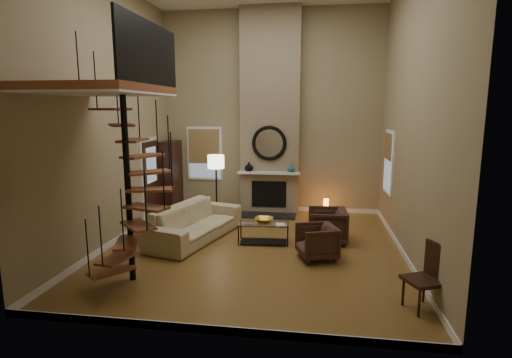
# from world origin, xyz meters

# --- Properties ---
(ground) EXTENTS (6.00, 6.50, 0.01)m
(ground) POSITION_xyz_m (0.00, 0.00, -0.01)
(ground) COLOR olive
(ground) RESTS_ON ground
(back_wall) EXTENTS (6.00, 0.02, 5.50)m
(back_wall) POSITION_xyz_m (0.00, 3.25, 2.75)
(back_wall) COLOR #9B8A64
(back_wall) RESTS_ON ground
(front_wall) EXTENTS (6.00, 0.02, 5.50)m
(front_wall) POSITION_xyz_m (0.00, -3.25, 2.75)
(front_wall) COLOR #9B8A64
(front_wall) RESTS_ON ground
(left_wall) EXTENTS (0.02, 6.50, 5.50)m
(left_wall) POSITION_xyz_m (-3.00, 0.00, 2.75)
(left_wall) COLOR #9B8A64
(left_wall) RESTS_ON ground
(right_wall) EXTENTS (0.02, 6.50, 5.50)m
(right_wall) POSITION_xyz_m (3.00, 0.00, 2.75)
(right_wall) COLOR #9B8A64
(right_wall) RESTS_ON ground
(baseboard_back) EXTENTS (6.00, 0.02, 0.12)m
(baseboard_back) POSITION_xyz_m (0.00, 3.24, 0.06)
(baseboard_back) COLOR white
(baseboard_back) RESTS_ON ground
(baseboard_front) EXTENTS (6.00, 0.02, 0.12)m
(baseboard_front) POSITION_xyz_m (0.00, -3.24, 0.06)
(baseboard_front) COLOR white
(baseboard_front) RESTS_ON ground
(baseboard_left) EXTENTS (0.02, 6.50, 0.12)m
(baseboard_left) POSITION_xyz_m (-2.99, 0.00, 0.06)
(baseboard_left) COLOR white
(baseboard_left) RESTS_ON ground
(baseboard_right) EXTENTS (0.02, 6.50, 0.12)m
(baseboard_right) POSITION_xyz_m (2.99, 0.00, 0.06)
(baseboard_right) COLOR white
(baseboard_right) RESTS_ON ground
(chimney_breast) EXTENTS (1.60, 0.38, 5.50)m
(chimney_breast) POSITION_xyz_m (0.00, 3.06, 2.75)
(chimney_breast) COLOR #897559
(chimney_breast) RESTS_ON ground
(hearth) EXTENTS (1.50, 0.60, 0.04)m
(hearth) POSITION_xyz_m (0.00, 2.57, 0.02)
(hearth) COLOR black
(hearth) RESTS_ON ground
(firebox) EXTENTS (0.95, 0.02, 0.72)m
(firebox) POSITION_xyz_m (0.00, 2.86, 0.55)
(firebox) COLOR black
(firebox) RESTS_ON chimney_breast
(mantel) EXTENTS (1.70, 0.18, 0.06)m
(mantel) POSITION_xyz_m (0.00, 2.78, 1.15)
(mantel) COLOR white
(mantel) RESTS_ON chimney_breast
(mirror_frame) EXTENTS (0.94, 0.10, 0.94)m
(mirror_frame) POSITION_xyz_m (0.00, 2.84, 1.95)
(mirror_frame) COLOR black
(mirror_frame) RESTS_ON chimney_breast
(mirror_disc) EXTENTS (0.80, 0.01, 0.80)m
(mirror_disc) POSITION_xyz_m (0.00, 2.85, 1.95)
(mirror_disc) COLOR white
(mirror_disc) RESTS_ON chimney_breast
(vase_left) EXTENTS (0.24, 0.24, 0.25)m
(vase_left) POSITION_xyz_m (-0.55, 2.82, 1.30)
(vase_left) COLOR black
(vase_left) RESTS_ON mantel
(vase_right) EXTENTS (0.20, 0.20, 0.21)m
(vase_right) POSITION_xyz_m (0.60, 2.82, 1.28)
(vase_right) COLOR #1C5D62
(vase_right) RESTS_ON mantel
(window_back) EXTENTS (1.02, 0.06, 1.52)m
(window_back) POSITION_xyz_m (-1.90, 3.22, 1.62)
(window_back) COLOR white
(window_back) RESTS_ON back_wall
(window_right) EXTENTS (0.06, 1.02, 1.52)m
(window_right) POSITION_xyz_m (2.97, 2.00, 1.63)
(window_right) COLOR white
(window_right) RESTS_ON right_wall
(entry_door) EXTENTS (0.10, 1.05, 2.16)m
(entry_door) POSITION_xyz_m (-2.95, 1.80, 1.05)
(entry_door) COLOR white
(entry_door) RESTS_ON ground
(loft) EXTENTS (1.70, 2.20, 1.09)m
(loft) POSITION_xyz_m (-2.04, -1.80, 3.24)
(loft) COLOR #975331
(loft) RESTS_ON left_wall
(spiral_stair) EXTENTS (1.47, 1.47, 4.06)m
(spiral_stair) POSITION_xyz_m (-1.78, -1.79, 1.78)
(spiral_stair) COLOR black
(spiral_stair) RESTS_ON ground
(hutch) EXTENTS (0.43, 0.92, 2.05)m
(hutch) POSITION_xyz_m (-2.78, 2.76, 0.95)
(hutch) COLOR black
(hutch) RESTS_ON ground
(sofa) EXTENTS (1.68, 2.79, 0.76)m
(sofa) POSITION_xyz_m (-1.38, 0.45, 0.40)
(sofa) COLOR tan
(sofa) RESTS_ON ground
(armchair_near) EXTENTS (0.86, 0.84, 0.75)m
(armchair_near) POSITION_xyz_m (1.60, 0.69, 0.35)
(armchair_near) COLOR #44281F
(armchair_near) RESTS_ON ground
(armchair_far) EXTENTS (0.89, 0.88, 0.65)m
(armchair_far) POSITION_xyz_m (1.36, -0.38, 0.35)
(armchair_far) COLOR #44281F
(armchair_far) RESTS_ON ground
(coffee_table) EXTENTS (1.11, 0.61, 0.43)m
(coffee_table) POSITION_xyz_m (0.17, 0.39, 0.28)
(coffee_table) COLOR silver
(coffee_table) RESTS_ON ground
(bowl) EXTENTS (0.40, 0.40, 0.10)m
(bowl) POSITION_xyz_m (0.17, 0.44, 0.50)
(bowl) COLOR gold
(bowl) RESTS_ON coffee_table
(book) EXTENTS (0.23, 0.28, 0.02)m
(book) POSITION_xyz_m (0.52, 0.24, 0.46)
(book) COLOR gray
(book) RESTS_ON coffee_table
(floor_lamp) EXTENTS (0.42, 0.42, 1.72)m
(floor_lamp) POSITION_xyz_m (-1.24, 1.89, 1.41)
(floor_lamp) COLOR black
(floor_lamp) RESTS_ON ground
(accent_lamp) EXTENTS (0.14, 0.14, 0.49)m
(accent_lamp) POSITION_xyz_m (1.55, 2.71, 0.25)
(accent_lamp) COLOR orange
(accent_lamp) RESTS_ON ground
(side_chair) EXTENTS (0.62, 0.62, 0.99)m
(side_chair) POSITION_xyz_m (2.87, -2.13, 0.53)
(side_chair) COLOR black
(side_chair) RESTS_ON ground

